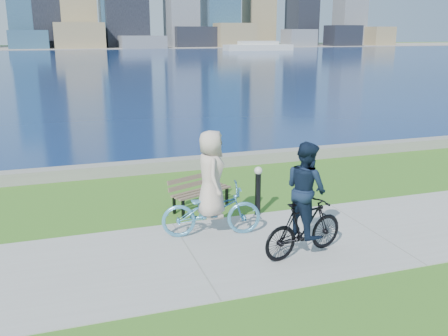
% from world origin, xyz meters
% --- Properties ---
extents(ground, '(320.00, 320.00, 0.00)m').
position_xyz_m(ground, '(0.00, 0.00, 0.00)').
color(ground, '#33661A').
rests_on(ground, ground).
extents(concrete_path, '(80.00, 3.50, 0.02)m').
position_xyz_m(concrete_path, '(0.00, 0.00, 0.01)').
color(concrete_path, '#9A9995').
rests_on(concrete_path, ground).
extents(seawall, '(90.00, 0.50, 0.35)m').
position_xyz_m(seawall, '(0.00, 6.20, 0.17)').
color(seawall, gray).
rests_on(seawall, ground).
extents(bay_water, '(320.00, 131.00, 0.01)m').
position_xyz_m(bay_water, '(0.00, 72.00, 0.00)').
color(bay_water, '#0C2350').
rests_on(bay_water, ground).
extents(far_shore, '(320.00, 30.00, 0.12)m').
position_xyz_m(far_shore, '(0.00, 130.00, 0.06)').
color(far_shore, gray).
rests_on(far_shore, ground).
extents(ferry_far, '(15.12, 4.32, 2.05)m').
position_xyz_m(ferry_far, '(36.70, 96.43, 0.85)').
color(ferry_far, silver).
rests_on(ferry_far, ground).
extents(park_bench, '(1.64, 1.10, 0.80)m').
position_xyz_m(park_bench, '(-3.15, 2.59, 0.49)').
color(park_bench, black).
rests_on(park_bench, ground).
extents(bollard_lamp, '(0.19, 0.19, 1.19)m').
position_xyz_m(bollard_lamp, '(-1.97, 1.69, 0.68)').
color(bollard_lamp, black).
rests_on(bollard_lamp, ground).
extents(cyclist_woman, '(1.07, 2.18, 2.25)m').
position_xyz_m(cyclist_woman, '(-3.36, 0.88, 0.86)').
color(cyclist_woman, '#53A1CB').
rests_on(cyclist_woman, ground).
extents(cyclist_man, '(0.93, 1.90, 2.23)m').
position_xyz_m(cyclist_man, '(-1.96, -0.61, 0.96)').
color(cyclist_man, black).
rests_on(cyclist_man, ground).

